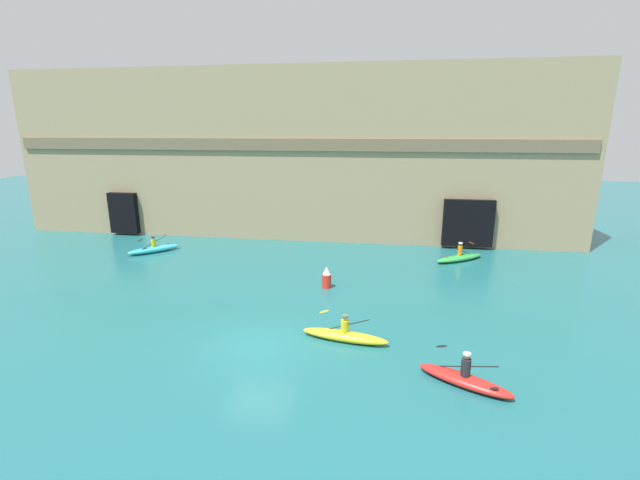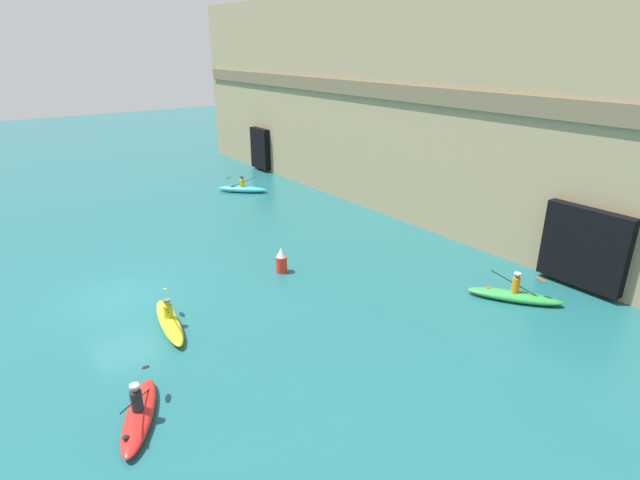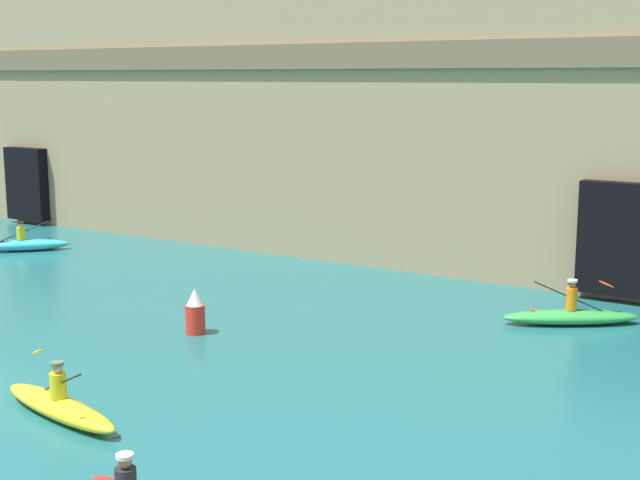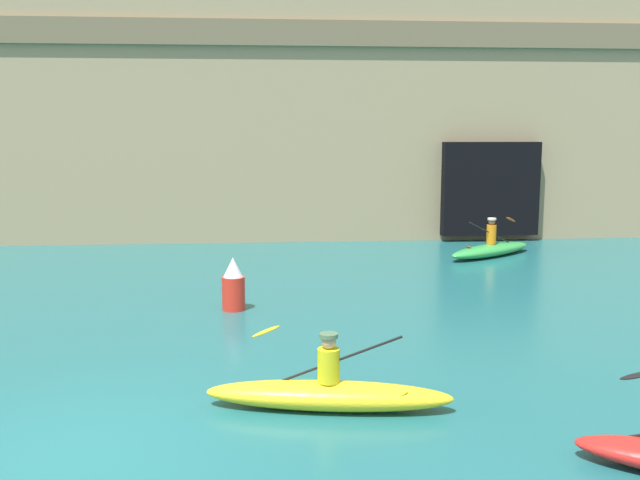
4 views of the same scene
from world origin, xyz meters
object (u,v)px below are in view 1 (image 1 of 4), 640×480
Objects in this scene: kayak_red at (559,290)px; kayak_blue at (239,336)px; kayak_green at (196,257)px; marker_buoy at (375,223)px.

kayak_blue is at bearing -171.48° from kayak_red.
kayak_blue reaches higher than kayak_red.
kayak_green reaches higher than kayak_blue.
kayak_red is (14.75, -14.70, 0.00)m from kayak_green.
kayak_blue is 16.69m from kayak_red.
marker_buoy is (14.01, 7.76, 0.35)m from kayak_blue.
kayak_red is 2.80× the size of marker_buoy.
kayak_red is at bearing 99.80° from kayak_blue.
kayak_green is 0.89× the size of kayak_red.
marker_buoy is (-1.88, 12.88, 0.34)m from kayak_red.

